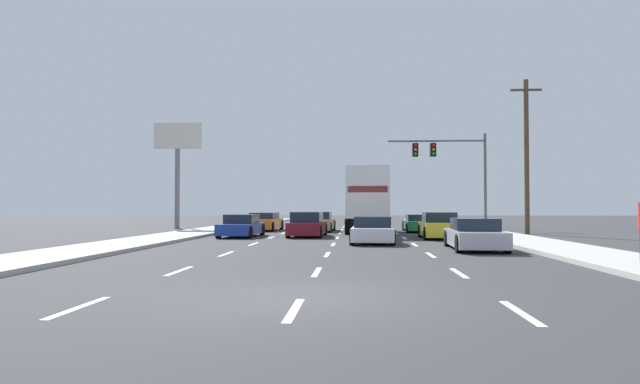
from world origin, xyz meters
TOP-DOWN VIEW (x-y plane):
  - ground_plane at (0.00, 25.00)m, footprint 140.00×140.00m
  - sidewalk_right at (8.40, 20.00)m, footprint 2.89×80.00m
  - sidewalk_left at (-8.40, 20.00)m, footprint 2.89×80.00m
  - lane_markings at (-0.00, 23.71)m, footprint 6.94×62.00m
  - car_orange at (-5.16, 27.23)m, footprint 2.09×4.56m
  - car_blue at (-5.11, 19.50)m, footprint 1.91×4.44m
  - car_tan at (-1.47, 26.35)m, footprint 2.08×4.74m
  - car_maroon at (-1.62, 19.79)m, footprint 1.94×4.32m
  - box_truck at (1.69, 23.88)m, footprint 2.78×7.69m
  - car_white at (1.68, 14.81)m, footprint 2.01×4.59m
  - car_green at (4.96, 26.12)m, footprint 1.90×4.63m
  - car_yellow at (5.11, 18.39)m, footprint 1.89×4.04m
  - car_silver at (5.35, 11.19)m, footprint 2.00×4.47m
  - traffic_signal_mast at (7.37, 30.80)m, footprint 7.04×0.69m
  - utility_pole_mid at (10.91, 23.35)m, footprint 1.80×0.28m
  - roadside_billboard at (-11.99, 29.91)m, footprint 3.52×0.36m

SIDE VIEW (x-z plane):
  - ground_plane at x=0.00m, z-range 0.00..0.00m
  - lane_markings at x=0.00m, z-range 0.00..0.01m
  - sidewalk_right at x=8.40m, z-range 0.00..0.14m
  - sidewalk_left at x=-8.40m, z-range 0.00..0.14m
  - car_green at x=4.96m, z-range -0.03..1.07m
  - car_white at x=1.68m, z-range -0.05..1.11m
  - car_silver at x=5.35m, z-range -0.04..1.12m
  - car_blue at x=-5.11m, z-range -0.04..1.14m
  - car_orange at x=-5.16m, z-range -0.03..1.17m
  - car_tan at x=-1.47m, z-range -0.05..1.22m
  - car_yellow at x=5.11m, z-range -0.06..1.25m
  - car_maroon at x=-1.62m, z-range -0.05..1.26m
  - box_truck at x=1.69m, z-range 0.23..4.07m
  - utility_pole_mid at x=10.91m, z-range 0.14..9.17m
  - traffic_signal_mast at x=7.37m, z-range 1.67..8.52m
  - roadside_billboard at x=-11.99m, z-range 1.51..9.22m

